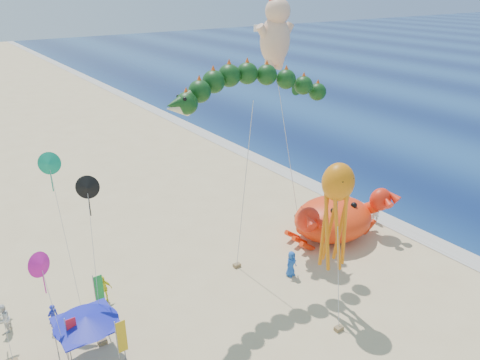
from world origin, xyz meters
name	(u,v)px	position (x,y,z in m)	size (l,w,h in m)	color
ground	(279,266)	(0.00, 0.00, 0.00)	(320.00, 320.00, 0.00)	#D1B784
foam_strip	(388,221)	(12.00, 0.00, 0.01)	(320.00, 320.00, 0.00)	silver
crab_inflatable	(335,217)	(6.22, 0.78, 1.72)	(8.92, 6.12, 3.91)	#FF350D
dragon_kite	(251,92)	(-1.61, 1.36, 12.51)	(11.93, 2.87, 13.82)	#0E3410
cherub_kite	(276,32)	(3.60, 5.50, 15.49)	(3.97, 2.08, 17.94)	#F1B993
octopus_kite	(336,208)	(0.09, -4.81, 6.56)	(2.74, 3.47, 9.37)	orange
canopy_blue	(86,320)	(-13.94, -0.94, 2.44)	(3.35, 3.35, 2.71)	gray
feather_flags	(61,326)	(-15.05, -0.14, 2.01)	(8.47, 4.59, 3.20)	gray
beachgoers	(106,305)	(-12.05, 1.74, 0.89)	(30.07, 8.92, 1.88)	#BC431E
small_kites	(32,226)	(-14.99, 3.41, 6.43)	(6.53, 11.03, 10.02)	#AFC716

